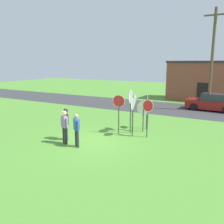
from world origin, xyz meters
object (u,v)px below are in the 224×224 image
object	(u,v)px
stop_sign_tallest	(119,108)
person_on_left	(66,122)
utility_pole	(212,59)
person_in_dark_shirt	(65,125)
stop_sign_leaning_right	(147,106)
stop_sign_leaning_left	(143,111)
stop_sign_nearest	(131,104)
person_with_sunhat	(77,129)
stop_sign_rear_right	(133,105)
stop_sign_center_cluster	(133,111)
stop_sign_rear_left	(148,112)
parked_car_on_street	(213,103)

from	to	relation	value
stop_sign_tallest	person_on_left	distance (m)	3.15
utility_pole	person_in_dark_shirt	size ratio (longest dim) A/B	4.95
stop_sign_leaning_right	stop_sign_leaning_left	world-z (taller)	stop_sign_leaning_right
stop_sign_nearest	person_with_sunhat	distance (m)	3.84
stop_sign_rear_right	person_in_dark_shirt	world-z (taller)	stop_sign_rear_right
stop_sign_center_cluster	person_with_sunhat	size ratio (longest dim) A/B	1.31
stop_sign_leaning_left	stop_sign_rear_right	distance (m)	0.72
stop_sign_leaning_left	stop_sign_center_cluster	bearing A→B (deg)	-98.25
stop_sign_leaning_left	person_on_left	size ratio (longest dim) A/B	1.10
utility_pole	stop_sign_leaning_left	bearing A→B (deg)	-105.98
stop_sign_tallest	stop_sign_rear_left	size ratio (longest dim) A/B	1.09
stop_sign_leaning_left	stop_sign_leaning_right	bearing A→B (deg)	93.77
stop_sign_leaning_left	stop_sign_nearest	bearing A→B (deg)	-132.86
stop_sign_center_cluster	person_in_dark_shirt	world-z (taller)	stop_sign_center_cluster
stop_sign_leaning_right	stop_sign_center_cluster	size ratio (longest dim) A/B	1.02
parked_car_on_street	utility_pole	bearing A→B (deg)	-129.85
utility_pole	person_on_left	xyz separation A→B (m)	(-5.60, -12.39, -3.50)
stop_sign_leaning_left	person_in_dark_shirt	size ratio (longest dim) A/B	1.10
stop_sign_tallest	stop_sign_nearest	world-z (taller)	stop_sign_nearest
stop_sign_leaning_left	utility_pole	bearing A→B (deg)	74.02
person_in_dark_shirt	stop_sign_leaning_right	bearing A→B (deg)	60.86
stop_sign_center_cluster	stop_sign_tallest	bearing A→B (deg)	176.05
stop_sign_leaning_right	person_with_sunhat	distance (m)	5.20
stop_sign_leaning_right	person_in_dark_shirt	size ratio (longest dim) A/B	1.30
person_in_dark_shirt	stop_sign_nearest	bearing A→B (deg)	58.40
stop_sign_leaning_right	utility_pole	bearing A→B (deg)	72.46
stop_sign_leaning_left	stop_sign_rear_right	size ratio (longest dim) A/B	0.81
person_with_sunhat	person_on_left	bearing A→B (deg)	152.66
stop_sign_tallest	stop_sign_center_cluster	xyz separation A→B (m)	(0.92, -0.06, -0.10)
parked_car_on_street	person_in_dark_shirt	bearing A→B (deg)	-112.64
utility_pole	stop_sign_center_cluster	xyz separation A→B (m)	(-2.71, -10.06, -2.99)
stop_sign_leaning_left	person_with_sunhat	size ratio (longest dim) A/B	1.13
stop_sign_center_cluster	person_on_left	bearing A→B (deg)	-141.16
stop_sign_rear_left	person_on_left	size ratio (longest dim) A/B	1.24
stop_sign_tallest	stop_sign_rear_right	bearing A→B (deg)	66.34
utility_pole	person_on_left	distance (m)	14.04
stop_sign_nearest	person_on_left	xyz separation A→B (m)	(-2.49, -2.91, -0.80)
stop_sign_leaning_left	person_with_sunhat	xyz separation A→B (m)	(-1.88, -4.14, -0.34)
stop_sign_leaning_right	person_on_left	bearing A→B (deg)	-125.59
stop_sign_rear_right	stop_sign_center_cluster	bearing A→B (deg)	-66.57
person_with_sunhat	person_in_dark_shirt	size ratio (longest dim) A/B	0.97
stop_sign_nearest	stop_sign_tallest	bearing A→B (deg)	-135.10
stop_sign_nearest	stop_sign_rear_left	xyz separation A→B (m)	(1.20, -0.30, -0.33)
stop_sign_leaning_left	stop_sign_center_cluster	size ratio (longest dim) A/B	0.86
parked_car_on_street	stop_sign_rear_left	size ratio (longest dim) A/B	2.04
utility_pole	parked_car_on_street	distance (m)	3.83
person_with_sunhat	person_in_dark_shirt	distance (m)	0.83
utility_pole	stop_sign_tallest	xyz separation A→B (m)	(-3.63, -10.00, -2.89)
utility_pole	stop_sign_leaning_left	size ratio (longest dim) A/B	4.51
stop_sign_leaning_right	parked_car_on_street	bearing A→B (deg)	71.29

